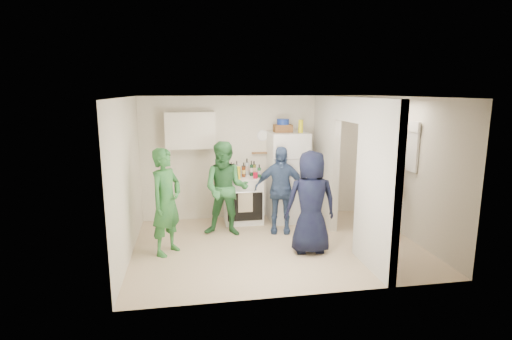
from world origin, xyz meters
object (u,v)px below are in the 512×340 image
Objects in this scene: wicker_basket at (283,128)px; person_green_left at (166,202)px; blue_bowl at (283,122)px; person_denim at (280,190)px; fridge at (288,177)px; yellow_cup_stack_top at (301,126)px; stove at (243,199)px; person_navy at (311,202)px; person_nook at (381,190)px; person_green_center at (226,189)px.

wicker_basket is 2.81m from person_green_left.
blue_bowl is 0.14× the size of person_green_left.
fridge is at bearing 77.99° from person_denim.
yellow_cup_stack_top is 0.15× the size of person_denim.
stove is at bearing -178.58° from blue_bowl.
stove is 0.98m from person_denim.
person_navy is (-0.04, -1.68, -0.06)m from fridge.
person_nook is (3.85, 0.37, -0.05)m from person_green_left.
fridge is 1.46m from person_green_center.
yellow_cup_stack_top reaches higher than person_nook.
person_green_left is at bearing -150.10° from fridge.
stove is 0.88m from person_green_center.
person_green_center reaches higher than person_denim.
yellow_cup_stack_top is 0.14× the size of person_green_left.
fridge is 1.07× the size of person_navy.
person_green_left reaches higher than person_denim.
fridge is 7.47× the size of blue_bowl.
blue_bowl is at bearing 154.89° from yellow_cup_stack_top.
wicker_basket reaches higher than stove.
person_navy is (0.06, -1.73, -1.16)m from blue_bowl.
wicker_basket reaches higher than fridge.
blue_bowl is at bearing 1.42° from stove.
person_denim is 1.86m from person_nook.
person_nook is (1.63, -1.01, -1.19)m from blue_bowl.
person_denim is (-0.53, -0.56, -1.11)m from yellow_cup_stack_top.
person_green_left is (-2.22, -1.39, -1.01)m from wicker_basket.
yellow_cup_stack_top is (1.13, -0.13, 1.45)m from stove.
blue_bowl reaches higher than stove.
person_green_left is (-2.54, -1.24, -1.06)m from yellow_cup_stack_top.
blue_bowl reaches higher than yellow_cup_stack_top.
blue_bowl reaches higher than wicker_basket.
person_green_center is 2.85m from person_nook.
person_navy is (0.87, -1.71, 0.38)m from stove.
person_green_center is 1.06× the size of person_nook.
blue_bowl is 0.14× the size of person_navy.
blue_bowl is at bearing 86.68° from person_denim.
person_green_left is at bearing -5.10° from person_navy.
person_green_center is (1.02, 0.69, -0.00)m from person_green_left.
fridge is at bearing -26.57° from wicker_basket.
yellow_cup_stack_top is at bearing 59.72° from person_denim.
person_green_left is 1.00× the size of person_green_center.
yellow_cup_stack_top is at bearing -6.58° from stove.
person_denim is at bearing -34.88° from person_green_left.
stove is 0.57× the size of person_nook.
person_nook is (1.63, -1.01, -1.06)m from wicker_basket.
wicker_basket is 0.20× the size of person_green_center.
stove is at bearing 173.42° from yellow_cup_stack_top.
person_green_left is 3.87m from person_nook.
fridge reaches higher than person_green_left.
person_navy is at bearing -24.13° from person_green_center.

